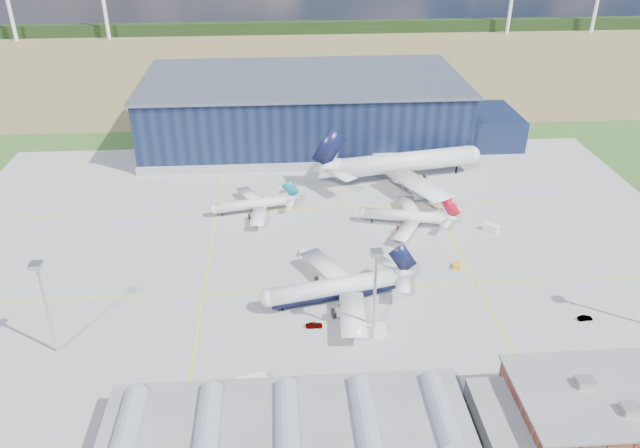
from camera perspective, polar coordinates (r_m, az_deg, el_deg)
The scene contains 21 objects.
ground at distance 167.90m, azimuth -0.04°, elevation -4.04°, with size 600.00×600.00×0.00m, color #335A22.
apron at distance 176.37m, azimuth -0.26°, elevation -2.28°, with size 220.00×160.00×0.08m.
farmland at distance 372.33m, azimuth -2.46°, elevation 14.52°, with size 600.00×220.00×0.01m, color olive.
treeline at distance 449.53m, azimuth -2.82°, elevation 17.49°, with size 600.00×8.00×8.00m, color black.
hangar at distance 249.00m, azimuth -0.92°, elevation 10.13°, with size 145.00×62.00×26.10m.
ops_building at distance 134.62m, azimuth 26.93°, elevation -14.83°, with size 46.00×23.00×10.90m.
glass_concourse at distance 118.88m, azimuth -1.20°, elevation -18.38°, with size 78.00×23.00×8.60m.
light_mast_west at distance 143.18m, azimuth -23.98°, elevation -5.86°, with size 2.60×2.60×23.00m.
light_mast_center at distance 135.52m, azimuth 5.08°, elevation -5.20°, with size 2.60×2.60×23.00m.
airliner_navy at distance 151.34m, azimuth 1.24°, elevation -5.07°, with size 40.90×40.01×13.34m, color white, non-canonical shape.
airliner_red at distance 187.74m, azimuth 7.74°, elevation 1.22°, with size 30.75×30.08×10.03m, color white, non-canonical shape.
airliner_widebody at distance 216.24m, azimuth 7.90°, elevation 6.51°, with size 62.48×61.12×20.37m, color white, non-canonical shape.
airliner_regional at distance 194.59m, azimuth -6.35°, elevation 2.25°, with size 29.03×28.40×9.47m, color white, non-canonical shape.
gse_tug_b at distance 171.55m, azimuth 12.40°, elevation -3.77°, with size 1.93×2.90×1.26m, color #F8AA15.
gse_van_a at distance 131.70m, azimuth -6.20°, elevation -14.29°, with size 2.62×6.01×2.62m, color white.
gse_cart_a at distance 173.19m, azimuth -1.54°, elevation -2.69°, with size 1.92×2.88×1.25m, color white.
gse_van_b at distance 191.62m, azimuth 15.38°, elevation -0.35°, with size 2.15×4.69×2.15m, color white.
gse_tug_c at distance 226.88m, azimuth 8.26°, elevation 4.98°, with size 2.10×3.36×1.47m, color #F8AA15.
gse_van_c at distance 145.00m, azimuth 5.08°, elevation -9.60°, with size 2.34×4.88×2.34m, color white.
car_a at distance 146.63m, azimuth -0.54°, elevation -9.22°, with size 1.57×3.90×1.33m, color #99999E.
car_b at distance 161.52m, azimuth 23.08°, elevation -7.92°, with size 1.20×3.45×1.14m, color #99999E.
Camera 1 is at (-9.75, -140.99, 90.64)m, focal length 35.00 mm.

